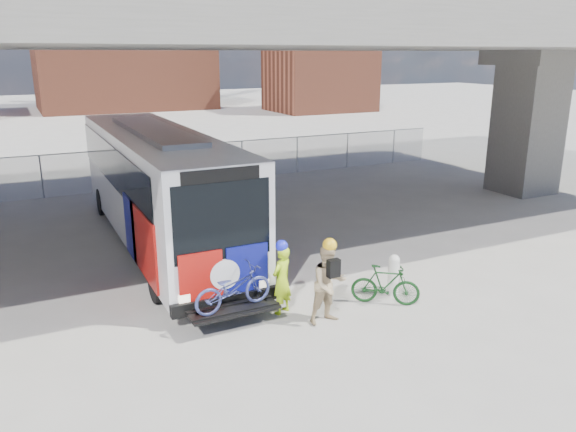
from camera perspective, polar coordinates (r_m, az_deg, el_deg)
ground at (r=15.53m, az=-1.88°, el=-5.98°), size 160.00×160.00×0.00m
bus at (r=18.01m, az=-13.16°, el=3.73°), size 2.67×13.00×3.69m
overpass at (r=18.13m, az=-7.59°, el=18.22°), size 40.00×16.00×7.95m
chainlink_fence at (r=26.18m, az=-12.89°, el=6.01°), size 30.00×0.06×30.00m
brick_buildings at (r=61.77m, az=-20.29°, el=14.80°), size 54.00×22.00×12.00m
bollard at (r=14.37m, az=10.66°, el=-5.72°), size 0.28×0.28×1.06m
cyclist_hivis at (r=13.03m, az=-0.64°, el=-6.34°), size 0.71×0.63×1.80m
cyclist_tan at (r=12.60m, az=4.18°, el=-6.82°), size 0.92×0.74×2.00m
bike_parked at (r=13.82m, az=9.87°, el=-6.91°), size 1.59×1.37×0.99m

